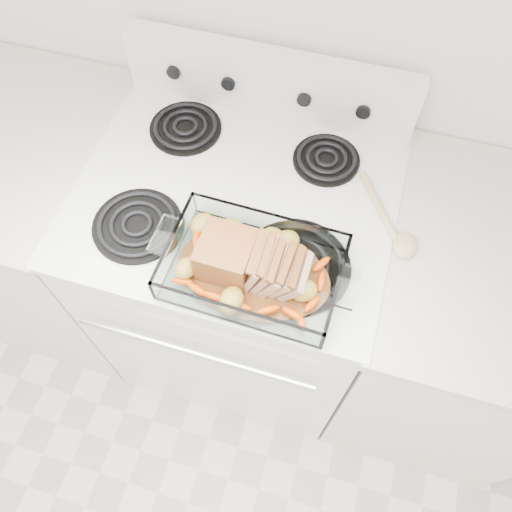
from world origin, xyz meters
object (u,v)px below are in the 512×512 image
(baking_dish, at_px, (253,270))
(pork_roast, at_px, (243,260))
(counter_left, at_px, (57,230))
(electric_range, at_px, (241,277))
(counter_right, at_px, (447,335))

(baking_dish, relative_size, pork_roast, 1.57)
(counter_left, bearing_deg, electric_range, 0.10)
(counter_left, xyz_separation_m, counter_right, (1.33, 0.00, 0.00))
(baking_dish, bearing_deg, counter_left, 166.17)
(counter_left, distance_m, pork_roast, 0.94)
(electric_range, height_order, counter_right, electric_range)
(electric_range, relative_size, counter_left, 1.20)
(electric_range, xyz_separation_m, baking_dish, (0.11, -0.21, 0.48))
(counter_left, height_order, counter_right, same)
(counter_right, xyz_separation_m, pork_roast, (-0.58, -0.21, 0.53))
(counter_right, bearing_deg, baking_dish, -159.49)
(electric_range, height_order, pork_roast, electric_range)
(electric_range, xyz_separation_m, pork_roast, (0.08, -0.21, 0.51))
(counter_right, relative_size, pork_roast, 3.95)
(electric_range, height_order, baking_dish, electric_range)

